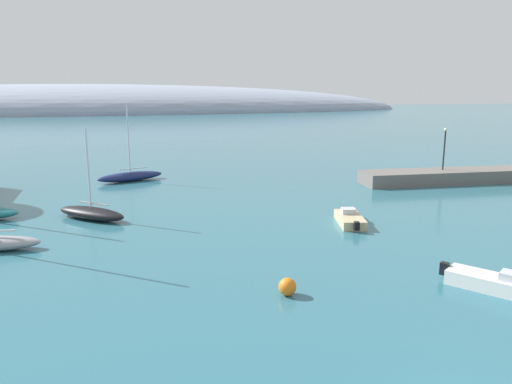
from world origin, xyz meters
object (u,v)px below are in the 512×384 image
(mooring_buoy_orange, at_px, (287,287))
(harbor_lamp_post, at_px, (445,144))
(sailboat_navy_end_of_line, at_px, (130,176))
(motorboat_white_alongside_breakwater, at_px, (497,283))
(sailboat_black_outer_mooring, at_px, (91,213))
(motorboat_sand_foreground, at_px, (350,219))

(mooring_buoy_orange, height_order, harbor_lamp_post, harbor_lamp_post)
(sailboat_navy_end_of_line, distance_m, motorboat_white_alongside_breakwater, 40.21)
(sailboat_black_outer_mooring, bearing_deg, motorboat_white_alongside_breakwater, 177.79)
(sailboat_navy_end_of_line, distance_m, harbor_lamp_post, 34.89)
(sailboat_navy_end_of_line, xyz_separation_m, motorboat_white_alongside_breakwater, (16.12, -36.83, -0.15))
(sailboat_black_outer_mooring, height_order, harbor_lamp_post, sailboat_black_outer_mooring)
(harbor_lamp_post, bearing_deg, motorboat_white_alongside_breakwater, -122.96)
(sailboat_black_outer_mooring, height_order, motorboat_white_alongside_breakwater, sailboat_black_outer_mooring)
(motorboat_white_alongside_breakwater, bearing_deg, motorboat_sand_foreground, 151.71)
(sailboat_navy_end_of_line, distance_m, mooring_buoy_orange, 34.68)
(sailboat_black_outer_mooring, bearing_deg, harbor_lamp_post, -127.98)
(harbor_lamp_post, bearing_deg, sailboat_navy_end_of_line, 161.74)
(sailboat_navy_end_of_line, bearing_deg, motorboat_white_alongside_breakwater, 95.28)
(motorboat_sand_foreground, distance_m, mooring_buoy_orange, 14.29)
(sailboat_black_outer_mooring, relative_size, mooring_buoy_orange, 8.09)
(sailboat_navy_end_of_line, xyz_separation_m, motorboat_sand_foreground, (15.06, -23.27, -0.19))
(sailboat_navy_end_of_line, height_order, motorboat_sand_foreground, sailboat_navy_end_of_line)
(mooring_buoy_orange, bearing_deg, harbor_lamp_post, 40.68)
(motorboat_sand_foreground, xyz_separation_m, harbor_lamp_post, (17.90, 12.39, 3.84))
(harbor_lamp_post, bearing_deg, motorboat_sand_foreground, -145.30)
(sailboat_navy_end_of_line, xyz_separation_m, harbor_lamp_post, (32.95, -10.87, 3.65))
(mooring_buoy_orange, xyz_separation_m, harbor_lamp_post, (27.12, 23.31, 3.77))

